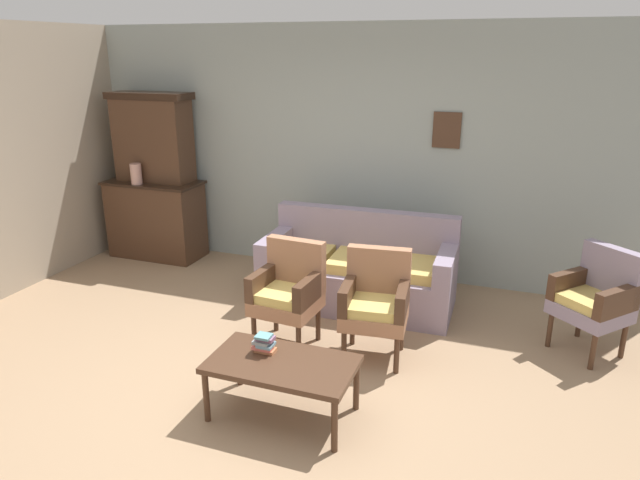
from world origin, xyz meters
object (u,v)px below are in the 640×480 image
at_px(armchair_near_couch_end, 289,289).
at_px(wingback_chair_by_fireplace, 596,296).
at_px(floral_couch, 359,272).
at_px(armchair_by_doorway, 376,300).
at_px(side_cabinet, 156,219).
at_px(book_stack_on_table, 264,344).
at_px(vase_on_cabinet, 136,174).
at_px(coffee_table, 282,367).

height_order(armchair_near_couch_end, wingback_chair_by_fireplace, same).
height_order(floral_couch, armchair_by_doorway, same).
bearing_deg(side_cabinet, armchair_near_couch_end, -32.05).
bearing_deg(wingback_chair_by_fireplace, armchair_by_doorway, -157.64).
bearing_deg(book_stack_on_table, floral_couch, 86.01).
bearing_deg(book_stack_on_table, armchair_by_doorway, 59.76).
xyz_separation_m(armchair_near_couch_end, book_stack_on_table, (0.20, -0.90, -0.01)).
distance_m(vase_on_cabinet, floral_couch, 2.92).
distance_m(armchair_by_doorway, book_stack_on_table, 1.09).
bearing_deg(armchair_near_couch_end, vase_on_cabinet, 152.00).
xyz_separation_m(floral_couch, book_stack_on_table, (-0.13, -1.89, 0.16)).
relative_size(wingback_chair_by_fireplace, book_stack_on_table, 5.84).
xyz_separation_m(floral_couch, coffee_table, (0.03, -1.96, 0.05)).
relative_size(coffee_table, book_stack_on_table, 6.48).
relative_size(vase_on_cabinet, floral_couch, 0.13).
distance_m(armchair_near_couch_end, wingback_chair_by_fireplace, 2.54).
bearing_deg(wingback_chair_by_fireplace, coffee_table, -140.48).
xyz_separation_m(armchair_near_couch_end, armchair_by_doorway, (0.75, 0.04, 0.00)).
bearing_deg(armchair_by_doorway, vase_on_cabinet, 158.38).
distance_m(side_cabinet, vase_on_cabinet, 0.62).
xyz_separation_m(side_cabinet, armchair_near_couch_end, (2.38, -1.49, 0.03)).
relative_size(side_cabinet, book_stack_on_table, 7.49).
bearing_deg(vase_on_cabinet, book_stack_on_table, -39.69).
xyz_separation_m(side_cabinet, armchair_by_doorway, (3.13, -1.45, 0.03)).
bearing_deg(coffee_table, armchair_by_doorway, 69.22).
height_order(side_cabinet, coffee_table, side_cabinet).
distance_m(side_cabinet, book_stack_on_table, 3.52).
xyz_separation_m(side_cabinet, floral_couch, (2.71, -0.50, -0.14)).
height_order(side_cabinet, armchair_by_doorway, side_cabinet).
relative_size(side_cabinet, armchair_by_doorway, 1.28).
bearing_deg(vase_on_cabinet, armchair_by_doorway, -21.62).
distance_m(armchair_by_doorway, wingback_chair_by_fireplace, 1.82).
xyz_separation_m(armchair_by_doorway, coffee_table, (-0.39, -1.01, -0.12)).
relative_size(side_cabinet, armchair_near_couch_end, 1.28).
bearing_deg(side_cabinet, book_stack_on_table, -42.85).
height_order(vase_on_cabinet, wingback_chair_by_fireplace, vase_on_cabinet).
xyz_separation_m(side_cabinet, book_stack_on_table, (2.58, -2.39, 0.02)).
relative_size(armchair_by_doorway, wingback_chair_by_fireplace, 1.00).
bearing_deg(armchair_by_doorway, side_cabinet, 155.10).
distance_m(floral_couch, book_stack_on_table, 1.90).
height_order(vase_on_cabinet, armchair_near_couch_end, vase_on_cabinet).
xyz_separation_m(armchair_near_couch_end, wingback_chair_by_fireplace, (2.43, 0.73, 0.00)).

